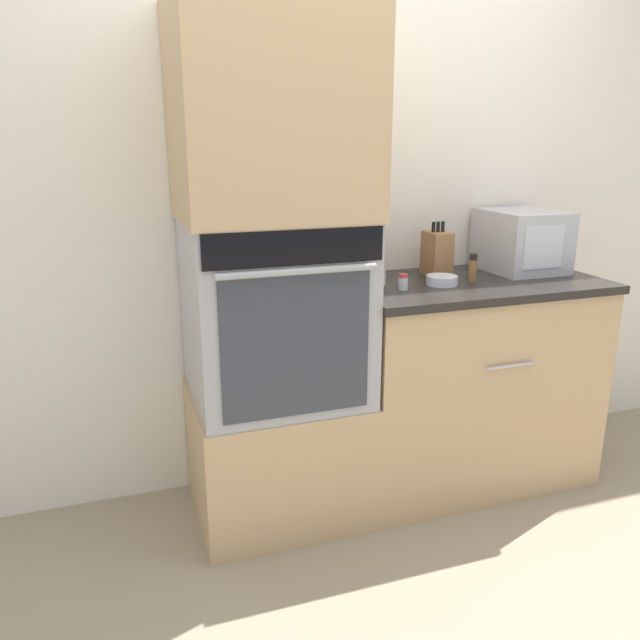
% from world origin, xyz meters
% --- Properties ---
extents(ground_plane, '(12.00, 12.00, 0.00)m').
position_xyz_m(ground_plane, '(0.00, 0.00, 0.00)').
color(ground_plane, gray).
extents(wall_back, '(8.00, 0.05, 2.50)m').
position_xyz_m(wall_back, '(0.00, 0.63, 1.25)').
color(wall_back, silver).
rests_on(wall_back, ground_plane).
extents(oven_cabinet_base, '(0.68, 0.60, 0.53)m').
position_xyz_m(oven_cabinet_base, '(-0.34, 0.30, 0.26)').
color(oven_cabinet_base, tan).
rests_on(oven_cabinet_base, ground_plane).
extents(wall_oven, '(0.66, 0.64, 0.71)m').
position_xyz_m(wall_oven, '(-0.34, 0.30, 0.88)').
color(wall_oven, '#9EA0A5').
rests_on(wall_oven, oven_cabinet_base).
extents(oven_cabinet_upper, '(0.68, 0.60, 0.78)m').
position_xyz_m(oven_cabinet_upper, '(-0.34, 0.30, 1.62)').
color(oven_cabinet_upper, tan).
rests_on(oven_cabinet_upper, wall_oven).
extents(counter_unit, '(1.11, 0.63, 0.94)m').
position_xyz_m(counter_unit, '(0.55, 0.30, 0.47)').
color(counter_unit, tan).
rests_on(counter_unit, ground_plane).
extents(microwave, '(0.32, 0.37, 0.28)m').
position_xyz_m(microwave, '(0.86, 0.41, 1.08)').
color(microwave, '#B2B5BA').
rests_on(microwave, counter_unit).
extents(knife_block, '(0.09, 0.14, 0.24)m').
position_xyz_m(knife_block, '(0.44, 0.44, 1.04)').
color(knife_block, olive).
rests_on(knife_block, counter_unit).
extents(bowl, '(0.13, 0.13, 0.04)m').
position_xyz_m(bowl, '(0.37, 0.26, 0.96)').
color(bowl, silver).
rests_on(bowl, counter_unit).
extents(condiment_jar_near, '(0.06, 0.06, 0.06)m').
position_xyz_m(condiment_jar_near, '(0.12, 0.33, 0.97)').
color(condiment_jar_near, silver).
rests_on(condiment_jar_near, counter_unit).
extents(condiment_jar_mid, '(0.04, 0.04, 0.12)m').
position_xyz_m(condiment_jar_mid, '(0.53, 0.27, 1.00)').
color(condiment_jar_mid, brown).
rests_on(condiment_jar_mid, counter_unit).
extents(condiment_jar_far, '(0.05, 0.05, 0.08)m').
position_xyz_m(condiment_jar_far, '(0.07, 0.55, 0.98)').
color(condiment_jar_far, brown).
rests_on(condiment_jar_far, counter_unit).
extents(condiment_jar_back, '(0.04, 0.04, 0.07)m').
position_xyz_m(condiment_jar_back, '(0.18, 0.23, 0.97)').
color(condiment_jar_back, silver).
rests_on(condiment_jar_back, counter_unit).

